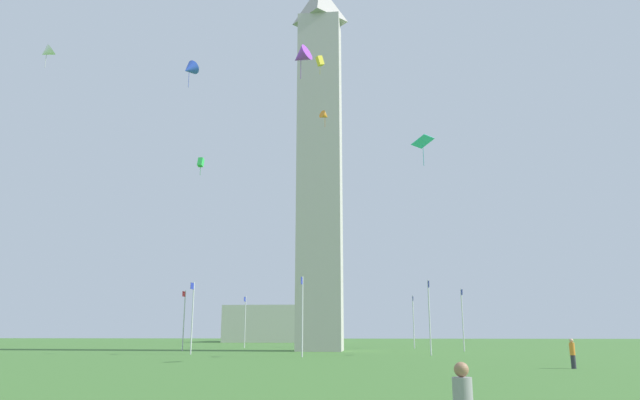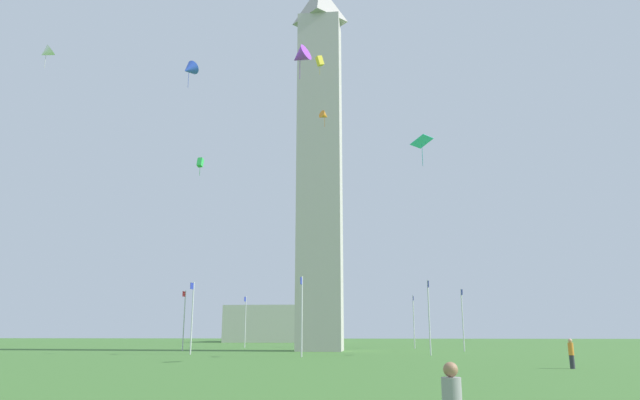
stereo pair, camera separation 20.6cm
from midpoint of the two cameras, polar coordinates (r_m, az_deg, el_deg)
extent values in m
plane|color=#3D6B2D|center=(68.62, -0.09, -15.06)|extent=(260.00, 260.00, 0.00)
cube|color=#B7B2A8|center=(71.24, -0.08, 2.46)|extent=(5.36, 5.36, 42.90)
pyramid|color=#A5A097|center=(81.29, -0.08, 19.24)|extent=(5.36, 5.36, 5.85)
cylinder|color=silver|center=(51.99, -1.92, -11.68)|extent=(0.14, 0.14, 7.18)
cube|color=#1E2D99|center=(51.62, -1.97, -8.18)|extent=(1.00, 0.03, 0.64)
cylinder|color=silver|center=(56.69, 10.93, -11.58)|extent=(0.14, 0.14, 7.18)
cube|color=#1E2D99|center=(56.31, 10.84, -8.37)|extent=(1.00, 0.03, 0.64)
cylinder|color=silver|center=(69.01, 14.17, -11.68)|extent=(0.14, 0.14, 7.18)
cube|color=#1E2D99|center=(68.60, 14.08, -9.05)|extent=(1.00, 0.03, 0.64)
cylinder|color=silver|center=(80.26, 9.38, -12.06)|extent=(0.14, 0.14, 7.18)
cube|color=#1E2D99|center=(79.82, 9.32, -9.80)|extent=(1.00, 0.03, 0.64)
cylinder|color=silver|center=(85.25, 1.03, -12.29)|extent=(0.14, 0.14, 7.18)
cube|color=red|center=(84.81, 0.99, -10.16)|extent=(1.00, 0.03, 0.64)
cylinder|color=silver|center=(82.20, -7.68, -12.14)|extent=(0.14, 0.14, 7.18)
cube|color=#1E2D99|center=(81.78, -7.70, -9.93)|extent=(1.00, 0.03, 0.64)
cylinder|color=silver|center=(72.17, -13.71, -11.75)|extent=(0.14, 0.14, 7.18)
cube|color=red|center=(71.78, -13.71, -9.23)|extent=(1.00, 0.03, 0.64)
cylinder|color=silver|center=(59.41, -12.91, -11.55)|extent=(0.14, 0.14, 7.18)
cube|color=#1E2D99|center=(59.04, -12.92, -8.49)|extent=(1.00, 0.03, 0.64)
cylinder|color=#2D2D38|center=(39.01, 24.15, -14.75)|extent=(0.29, 0.29, 0.80)
cylinder|color=orange|center=(38.98, 24.04, -13.61)|extent=(0.32, 0.32, 0.75)
sphere|color=tan|center=(38.97, 23.97, -12.89)|extent=(0.24, 0.24, 0.24)
cylinder|color=gray|center=(9.83, 13.67, -19.01)|extent=(0.32, 0.32, 0.67)
sphere|color=#936B4C|center=(9.79, 13.52, -16.36)|extent=(0.24, 0.24, 0.24)
cube|color=#33C6D1|center=(44.02, 10.24, 5.85)|extent=(1.89, 1.88, 0.55)
cylinder|color=teal|center=(43.67, 10.30, 4.48)|extent=(0.04, 0.04, 1.66)
cone|color=purple|center=(48.38, -2.07, 14.34)|extent=(2.06, 2.20, 1.83)
cylinder|color=#67278E|center=(47.85, -2.08, 13.10)|extent=(0.04, 0.04, 1.75)
cone|color=orange|center=(60.11, 0.40, 8.54)|extent=(1.35, 1.35, 1.08)
cylinder|color=#A75C15|center=(59.84, 0.41, 7.90)|extent=(0.04, 0.04, 1.08)
cube|color=green|center=(53.95, -12.10, 3.75)|extent=(0.69, 0.52, 0.91)
cylinder|color=#208035|center=(53.74, -12.14, 3.01)|extent=(0.04, 0.04, 1.09)
cone|color=blue|center=(61.68, -13.20, 12.79)|extent=(2.44, 2.31, 1.98)
cylinder|color=#233C9D|center=(61.18, -13.26, 11.79)|extent=(0.04, 0.04, 1.77)
cone|color=white|center=(54.11, -26.05, 13.32)|extent=(1.38, 1.61, 1.38)
cylinder|color=#A7A7A7|center=(53.77, -26.14, 12.53)|extent=(0.04, 0.04, 1.23)
cube|color=yellow|center=(67.41, -0.09, 13.91)|extent=(1.01, 1.10, 1.23)
cylinder|color=#A4921C|center=(66.97, -0.10, 13.17)|extent=(0.04, 0.04, 1.46)
cube|color=beige|center=(132.61, -5.00, -12.44)|extent=(21.68, 17.63, 7.83)
camera|label=1|loc=(0.10, -90.08, 0.02)|focal=31.58mm
camera|label=2|loc=(0.10, 89.92, -0.02)|focal=31.58mm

